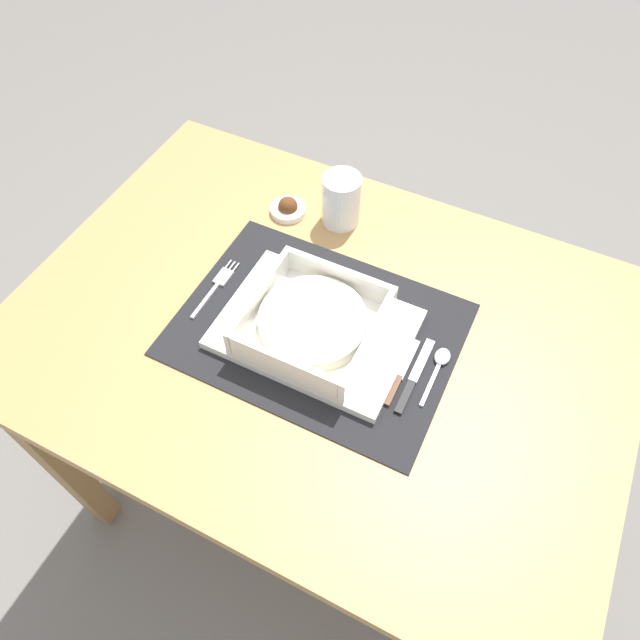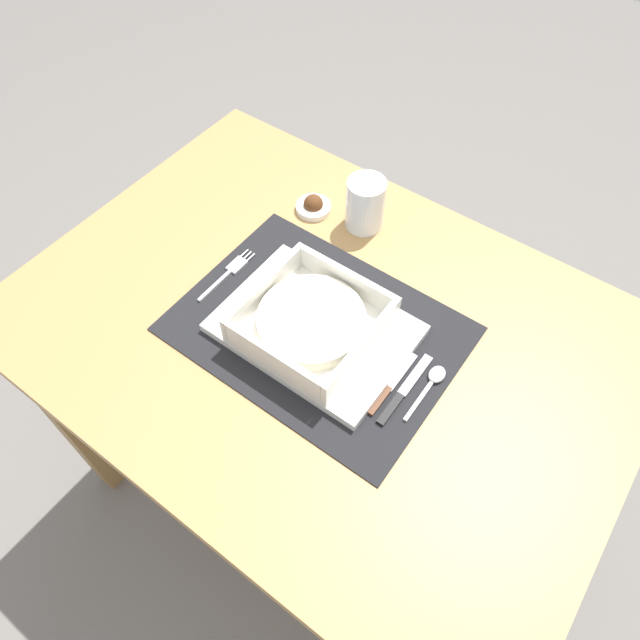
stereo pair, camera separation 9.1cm
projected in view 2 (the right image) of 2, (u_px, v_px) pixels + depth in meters
The scene contains 11 objects.
ground_plane at pixel (321, 481), 1.52m from camera, with size 6.00×6.00×0.00m, color slate.
dining_table at pixel (321, 358), 1.02m from camera, with size 0.99×0.72×0.71m.
placemat at pixel (320, 330), 0.93m from camera, with size 0.44×0.33×0.00m, color black.
serving_plate at pixel (313, 327), 0.93m from camera, with size 0.30×0.21×0.02m, color white.
porridge_bowl at pixel (312, 322), 0.90m from camera, with size 0.20×0.20×0.05m.
fork at pixel (230, 271), 1.00m from camera, with size 0.02×0.13×0.00m.
spoon at pixel (433, 380), 0.87m from camera, with size 0.02×0.11×0.01m.
butter_knife at pixel (402, 393), 0.86m from camera, with size 0.01×0.14×0.01m.
bread_knife at pixel (390, 386), 0.87m from camera, with size 0.01×0.13×0.01m.
drinking_glass at pixel (365, 206), 1.04m from camera, with size 0.07×0.07×0.10m.
condiment_saucer at pixel (313, 206), 1.09m from camera, with size 0.07×0.07×0.04m.
Camera 2 is at (0.32, -0.44, 1.48)m, focal length 32.72 mm.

